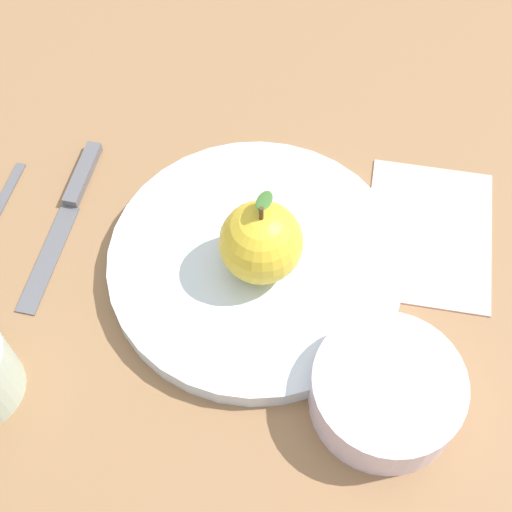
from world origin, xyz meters
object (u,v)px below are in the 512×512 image
side_bowl (387,390)px  linen_napkin (429,233)px  knife (69,208)px  apple (261,242)px  dinner_plate (256,261)px

side_bowl → linen_napkin: side_bowl is taller
knife → linen_napkin: 0.34m
apple → knife: 0.20m
apple → side_bowl: bearing=-127.0°
apple → side_bowl: size_ratio=0.71×
apple → knife: apple is taller
linen_napkin → side_bowl: bearing=173.7°
linen_napkin → knife: bearing=98.8°
dinner_plate → side_bowl: bearing=-127.7°
side_bowl → dinner_plate: bearing=52.3°
dinner_plate → apple: (-0.01, -0.01, 0.04)m
dinner_plate → knife: 0.19m
dinner_plate → apple: 0.04m
apple → side_bowl: 0.16m
apple → knife: (0.03, 0.19, -0.05)m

